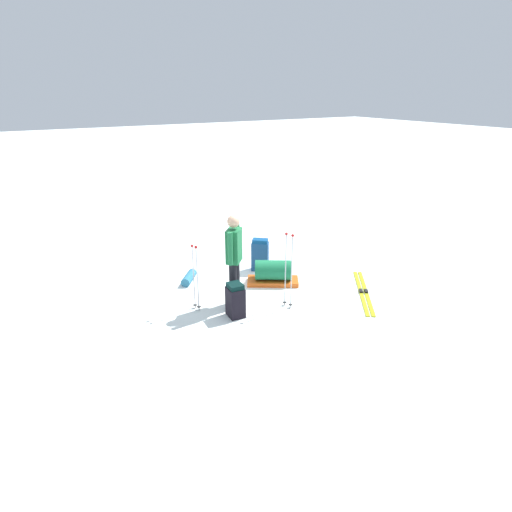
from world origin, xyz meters
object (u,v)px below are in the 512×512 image
Objects in this scene: backpack_bright at (235,300)px; ski_pair_near at (363,292)px; ski_poles_planted_near at (195,274)px; ski_poles_planted_far at (289,267)px; gear_sled at (273,273)px; sleeping_mat_rolled at (189,278)px; backpack_large_dark at (260,255)px; skier_standing at (234,256)px.

ski_pair_near is at bearing -100.19° from backpack_bright.
ski_poles_planted_far reaches higher than ski_poles_planted_near.
gear_sled is 1.72m from sleeping_mat_rolled.
sleeping_mat_rolled is (1.77, 0.11, -0.21)m from backpack_bright.
ski_poles_planted_near reaches higher than gear_sled.
backpack_bright is at bearing -141.77° from ski_poles_planted_near.
backpack_large_dark is at bearing -11.54° from gear_sled.
backpack_bright is 1.10m from ski_poles_planted_far.
ski_poles_planted_far reaches higher than sleeping_mat_rolled.
skier_standing is at bearing 55.13° from ski_poles_planted_far.
ski_poles_planted_near is at bearing 163.37° from sleeping_mat_rolled.
ski_poles_planted_near is (1.05, 3.04, 0.67)m from ski_pair_near.
gear_sled is at bearing -82.79° from ski_poles_planted_near.
backpack_bright is 0.50× the size of ski_poles_planted_near.
ski_poles_planted_far is 2.54× the size of sleeping_mat_rolled.
backpack_large_dark is (1.18, -1.27, -0.61)m from skier_standing.
backpack_bright is at bearing 152.82° from skier_standing.
sleeping_mat_rolled reaches higher than ski_pair_near.
backpack_bright is 1.55m from gear_sled.
ski_pair_near is 1.79m from ski_poles_planted_far.
ski_poles_planted_far is 1.18m from gear_sled.
ski_poles_planted_far is at bearing -124.87° from skier_standing.
gear_sled is at bearing -123.78° from sleeping_mat_rolled.
ski_poles_planted_far is (-1.73, 0.48, 0.43)m from backpack_large_dark.
ski_poles_planted_far is at bearing -150.67° from sleeping_mat_rolled.
backpack_bright is (-1.55, 1.46, -0.05)m from backpack_large_dark.
backpack_large_dark reaches higher than gear_sled.
ski_poles_planted_far is at bearing 161.49° from gear_sled.
backpack_bright is at bearing 79.81° from ski_pair_near.
skier_standing is 1.54× the size of gear_sled.
ski_poles_planted_far is at bearing -100.24° from backpack_bright.
skier_standing is at bearing -108.40° from ski_poles_planted_near.
ski_poles_planted_near is at bearing 70.90° from ski_pair_near.
ski_poles_planted_far is 1.27× the size of gear_sled.
gear_sled reaches higher than ski_pair_near.
backpack_large_dark is at bearing 28.97° from ski_pair_near.
ski_poles_planted_far is at bearing 164.40° from backpack_large_dark.
ski_poles_planted_near reaches higher than sleeping_mat_rolled.
ski_poles_planted_near reaches higher than backpack_large_dark.
backpack_large_dark is 1.84m from ski_poles_planted_far.
sleeping_mat_rolled is (1.40, 0.30, -0.86)m from skier_standing.
ski_pair_near is 2.63m from backpack_bright.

